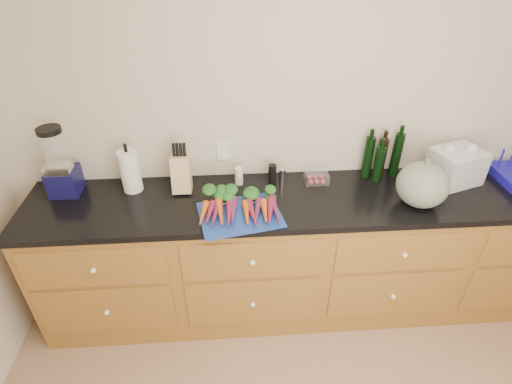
{
  "coord_description": "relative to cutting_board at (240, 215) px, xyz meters",
  "views": [
    {
      "loc": [
        -0.55,
        -0.69,
        2.35
      ],
      "look_at": [
        -0.41,
        1.2,
        1.06
      ],
      "focal_mm": 28.0,
      "sensor_mm": 36.0,
      "label": 1
    }
  ],
  "objects": [
    {
      "name": "wall_back",
      "position": [
        0.51,
        0.48,
        0.35
      ],
      "size": [
        4.1,
        0.05,
        2.6
      ],
      "primitive_type": "cube",
      "color": "beige",
      "rests_on": "ground"
    },
    {
      "name": "cabinets",
      "position": [
        0.51,
        0.16,
        -0.5
      ],
      "size": [
        3.6,
        0.64,
        0.9
      ],
      "color": "brown",
      "rests_on": "ground"
    },
    {
      "name": "countertop",
      "position": [
        0.51,
        0.16,
        -0.03
      ],
      "size": [
        3.64,
        0.62,
        0.04
      ],
      "primitive_type": "cube",
      "color": "black",
      "rests_on": "cabinets"
    },
    {
      "name": "cutting_board",
      "position": [
        0.0,
        0.0,
        0.0
      ],
      "size": [
        0.52,
        0.43,
        0.01
      ],
      "primitive_type": "cube",
      "rotation": [
        0.0,
        0.0,
        0.19
      ],
      "color": "navy",
      "rests_on": "countertop"
    },
    {
      "name": "carrots",
      "position": [
        0.0,
        0.04,
        0.03
      ],
      "size": [
        0.46,
        0.34,
        0.07
      ],
      "color": "#D55619",
      "rests_on": "cutting_board"
    },
    {
      "name": "squash",
      "position": [
        1.07,
        0.05,
        0.13
      ],
      "size": [
        0.3,
        0.3,
        0.27
      ],
      "primitive_type": "ellipsoid",
      "color": "#5D6D5B",
      "rests_on": "countertop"
    },
    {
      "name": "blender_appliance",
      "position": [
        -1.07,
        0.32,
        0.19
      ],
      "size": [
        0.17,
        0.17,
        0.44
      ],
      "color": "#0F0D40",
      "rests_on": "countertop"
    },
    {
      "name": "paper_towel",
      "position": [
        -0.66,
        0.32,
        0.13
      ],
      "size": [
        0.12,
        0.12,
        0.27
      ],
      "primitive_type": "cylinder",
      "color": "white",
      "rests_on": "countertop"
    },
    {
      "name": "knife_block",
      "position": [
        -0.35,
        0.3,
        0.11
      ],
      "size": [
        0.12,
        0.12,
        0.23
      ],
      "primitive_type": "cube",
      "color": "tan",
      "rests_on": "countertop"
    },
    {
      "name": "grinder_salt",
      "position": [
        0.01,
        0.34,
        0.05
      ],
      "size": [
        0.05,
        0.05,
        0.12
      ],
      "primitive_type": "cylinder",
      "color": "silver",
      "rests_on": "countertop"
    },
    {
      "name": "grinder_pepper",
      "position": [
        0.22,
        0.34,
        0.06
      ],
      "size": [
        0.05,
        0.05,
        0.13
      ],
      "primitive_type": "cylinder",
      "color": "black",
      "rests_on": "countertop"
    },
    {
      "name": "canister_chrome",
      "position": [
        0.29,
        0.34,
        0.04
      ],
      "size": [
        0.04,
        0.04,
        0.1
      ],
      "primitive_type": "cylinder",
      "color": "silver",
      "rests_on": "countertop"
    },
    {
      "name": "tomato_box",
      "position": [
        0.51,
        0.33,
        0.03
      ],
      "size": [
        0.15,
        0.12,
        0.07
      ],
      "primitive_type": "cube",
      "color": "white",
      "rests_on": "countertop"
    },
    {
      "name": "bottles",
      "position": [
        0.93,
        0.37,
        0.13
      ],
      "size": [
        0.25,
        0.13,
        0.3
      ],
      "color": "black",
      "rests_on": "countertop"
    },
    {
      "name": "grocery_bag",
      "position": [
        1.4,
        0.28,
        0.1
      ],
      "size": [
        0.36,
        0.32,
        0.22
      ],
      "primitive_type": null,
      "rotation": [
        0.0,
        0.0,
        0.31
      ],
      "color": "white",
      "rests_on": "countertop"
    }
  ]
}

